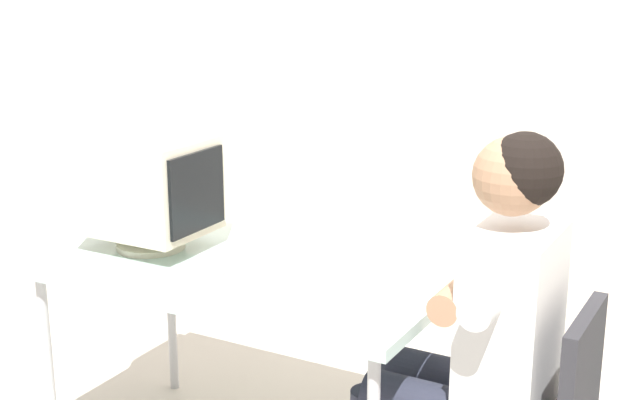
# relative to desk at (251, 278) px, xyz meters

# --- Properties ---
(wall_back) EXTENTS (8.00, 0.10, 3.00)m
(wall_back) POSITION_rel_desk_xyz_m (0.30, 1.40, 0.80)
(wall_back) COLOR beige
(wall_back) RESTS_ON ground_plane
(desk) EXTENTS (1.34, 0.79, 0.75)m
(desk) POSITION_rel_desk_xyz_m (0.00, 0.00, 0.00)
(desk) COLOR #B7B7BC
(desk) RESTS_ON ground_plane
(crt_monitor) EXTENTS (0.41, 0.33, 0.39)m
(crt_monitor) POSITION_rel_desk_xyz_m (-0.38, -0.03, 0.27)
(crt_monitor) COLOR beige
(crt_monitor) RESTS_ON desk
(keyboard) EXTENTS (0.17, 0.46, 0.03)m
(keyboard) POSITION_rel_desk_xyz_m (-0.04, -0.03, 0.07)
(keyboard) COLOR beige
(keyboard) RESTS_ON desk
(person_seated) EXTENTS (0.68, 0.54, 1.28)m
(person_seated) POSITION_rel_desk_xyz_m (0.79, -0.05, 0.01)
(person_seated) COLOR silver
(person_seated) RESTS_ON ground_plane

